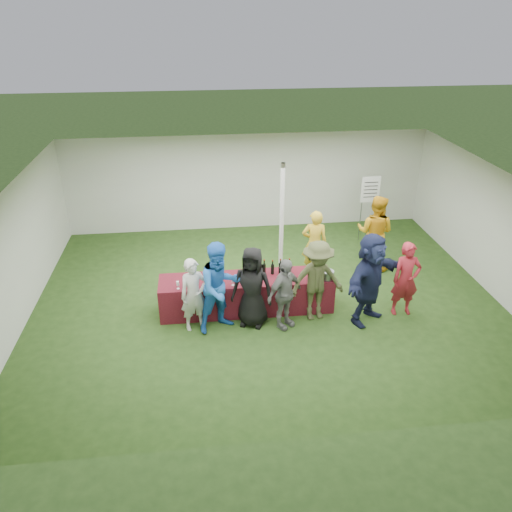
{
  "coord_description": "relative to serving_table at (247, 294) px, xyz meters",
  "views": [
    {
      "loc": [
        -1.35,
        -9.3,
        5.81
      ],
      "look_at": [
        -0.28,
        -0.37,
        1.25
      ],
      "focal_mm": 35.0,
      "sensor_mm": 36.0,
      "label": 1
    }
  ],
  "objects": [
    {
      "name": "customer_4",
      "position": [
        1.37,
        -0.48,
        0.49
      ],
      "size": [
        1.19,
        0.78,
        1.73
      ],
      "primitive_type": "imported",
      "rotation": [
        0.0,
        0.0,
        0.13
      ],
      "color": "#434827",
      "rests_on": "ground"
    },
    {
      "name": "ground",
      "position": [
        0.48,
        0.37,
        -0.38
      ],
      "size": [
        60.0,
        60.0,
        0.0
      ],
      "primitive_type": "plane",
      "color": "#284719",
      "rests_on": "ground"
    },
    {
      "name": "customer_0",
      "position": [
        -1.08,
        -0.55,
        0.38
      ],
      "size": [
        0.64,
        0.52,
        1.51
      ],
      "primitive_type": "imported",
      "rotation": [
        0.0,
        0.0,
        0.33
      ],
      "color": "beige",
      "rests_on": "ground"
    },
    {
      "name": "customer_3",
      "position": [
        0.67,
        -0.72,
        0.37
      ],
      "size": [
        0.92,
        0.81,
        1.5
      ],
      "primitive_type": "imported",
      "rotation": [
        0.0,
        0.0,
        0.63
      ],
      "color": "slate",
      "rests_on": "ground"
    },
    {
      "name": "staff_pourer",
      "position": [
        1.73,
        1.33,
        0.44
      ],
      "size": [
        0.64,
        0.47,
        1.63
      ],
      "primitive_type": "imported",
      "rotation": [
        0.0,
        0.0,
        3.0
      ],
      "color": "gold",
      "rests_on": "ground"
    },
    {
      "name": "customer_2",
      "position": [
        0.06,
        -0.53,
        0.47
      ],
      "size": [
        0.95,
        0.78,
        1.68
      ],
      "primitive_type": "imported",
      "rotation": [
        0.0,
        0.0,
        -0.34
      ],
      "color": "black",
      "rests_on": "ground"
    },
    {
      "name": "water_bottle",
      "position": [
        -0.01,
        0.08,
        0.48
      ],
      "size": [
        0.07,
        0.07,
        0.23
      ],
      "color": "silver",
      "rests_on": "serving_table"
    },
    {
      "name": "customer_1",
      "position": [
        -0.57,
        -0.62,
        0.56
      ],
      "size": [
        1.12,
        1.02,
        1.87
      ],
      "primitive_type": "imported",
      "rotation": [
        0.0,
        0.0,
        0.43
      ],
      "color": "blue",
      "rests_on": "ground"
    },
    {
      "name": "wine_bottles",
      "position": [
        0.62,
        0.13,
        0.5
      ],
      "size": [
        0.67,
        0.14,
        0.32
      ],
      "color": "black",
      "rests_on": "serving_table"
    },
    {
      "name": "customer_5",
      "position": [
        2.39,
        -0.69,
        0.59
      ],
      "size": [
        1.75,
        1.55,
        1.92
      ],
      "primitive_type": "imported",
      "rotation": [
        0.0,
        0.0,
        0.67
      ],
      "color": "#1A2040",
      "rests_on": "ground"
    },
    {
      "name": "wine_list_sign",
      "position": [
        3.6,
        3.09,
        0.94
      ],
      "size": [
        0.5,
        0.03,
        1.8
      ],
      "color": "slate",
      "rests_on": "ground"
    },
    {
      "name": "bar_towel",
      "position": [
        1.57,
        0.05,
        0.39
      ],
      "size": [
        0.25,
        0.18,
        0.03
      ],
      "primitive_type": "cube",
      "color": "white",
      "rests_on": "serving_table"
    },
    {
      "name": "tent",
      "position": [
        0.98,
        1.57,
        0.98
      ],
      "size": [
        10.0,
        10.0,
        10.0
      ],
      "color": "white",
      "rests_on": "ground"
    },
    {
      "name": "wine_glasses",
      "position": [
        -0.57,
        -0.25,
        0.49
      ],
      "size": [
        2.76,
        0.14,
        0.16
      ],
      "color": "silver",
      "rests_on": "serving_table"
    },
    {
      "name": "staff_back",
      "position": [
        3.25,
        1.55,
        0.55
      ],
      "size": [
        1.13,
        1.08,
        1.84
      ],
      "primitive_type": "imported",
      "rotation": [
        0.0,
        0.0,
        2.54
      ],
      "color": "orange",
      "rests_on": "ground"
    },
    {
      "name": "dump_bucket",
      "position": [
        1.65,
        -0.22,
        0.46
      ],
      "size": [
        0.27,
        0.27,
        0.18
      ],
      "primitive_type": "cylinder",
      "color": "slate",
      "rests_on": "serving_table"
    },
    {
      "name": "customer_6",
      "position": [
        3.21,
        -0.52,
        0.43
      ],
      "size": [
        0.59,
        0.39,
        1.6
      ],
      "primitive_type": "imported",
      "rotation": [
        0.0,
        0.0,
        -0.01
      ],
      "color": "#A4202C",
      "rests_on": "ground"
    },
    {
      "name": "serving_table",
      "position": [
        0.0,
        0.0,
        0.0
      ],
      "size": [
        3.6,
        0.8,
        0.75
      ],
      "primitive_type": "cube",
      "color": "maroon",
      "rests_on": "ground"
    }
  ]
}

